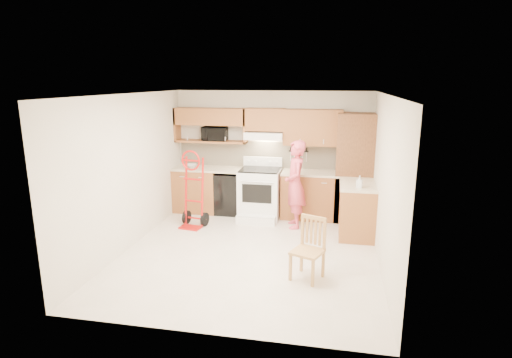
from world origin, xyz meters
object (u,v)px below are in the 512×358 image
(person, at_px, (295,185))
(range, at_px, (259,189))
(hand_truck, at_px, (192,193))
(microwave, at_px, (215,134))
(dining_chair, at_px, (307,249))

(person, bearing_deg, range, -130.54)
(range, xyz_separation_m, hand_truck, (-1.14, -0.74, 0.07))
(microwave, xyz_separation_m, hand_truck, (-0.14, -1.10, -0.97))
(microwave, xyz_separation_m, dining_chair, (2.13, -2.82, -1.19))
(microwave, height_order, range, microwave)
(microwave, height_order, hand_truck, microwave)
(range, bearing_deg, hand_truck, -146.89)
(hand_truck, height_order, dining_chair, hand_truck)
(person, height_order, hand_truck, person)
(dining_chair, bearing_deg, range, 136.44)
(range, distance_m, person, 0.87)
(microwave, distance_m, hand_truck, 1.48)
(hand_truck, bearing_deg, microwave, 91.84)
(hand_truck, bearing_deg, range, 42.32)
(hand_truck, bearing_deg, dining_chair, -27.92)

